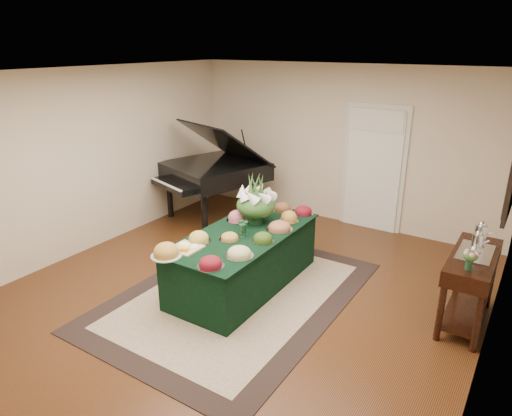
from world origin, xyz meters
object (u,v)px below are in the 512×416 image
Objects in this scene: grand_piano at (214,170)px; floral_centerpiece at (256,200)px; buffet_table at (244,259)px; mahogany_sideboard at (472,270)px.

floral_centerpiece is at bearing -38.00° from grand_piano.
grand_piano is at bearing 136.16° from buffet_table.
floral_centerpiece is 2.24m from grand_piano.
grand_piano reaches higher than mahogany_sideboard.
mahogany_sideboard is at bearing 6.08° from floral_centerpiece.
grand_piano is at bearing 142.00° from floral_centerpiece.
grand_piano is (-1.82, 1.75, 0.51)m from buffet_table.
floral_centerpiece reaches higher than mahogany_sideboard.
mahogany_sideboard is at bearing -13.97° from grand_piano.
grand_piano is 1.70× the size of mahogany_sideboard.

